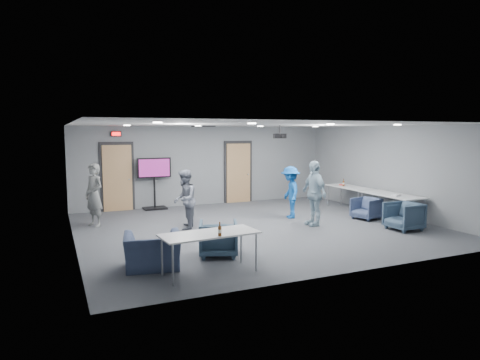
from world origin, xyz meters
name	(u,v)px	position (x,y,z in m)	size (l,w,h in m)	color
floor	(256,227)	(0.00, 0.00, 0.00)	(9.00, 9.00, 0.00)	#3E4247
ceiling	(257,124)	(0.00, 0.00, 2.70)	(9.00, 9.00, 0.00)	silver
wall_back	(206,166)	(0.00, 4.00, 1.35)	(9.00, 0.02, 2.70)	slate
wall_front	(356,198)	(0.00, -4.00, 1.35)	(9.00, 0.02, 2.70)	slate
wall_left	(72,185)	(-4.50, 0.00, 1.35)	(0.02, 8.00, 2.70)	slate
wall_right	(390,170)	(4.50, 0.00, 1.35)	(0.02, 8.00, 2.70)	slate
door_left	(117,178)	(-3.00, 3.95, 1.07)	(1.06, 0.17, 2.24)	black
door_right	(238,173)	(1.20, 3.95, 1.07)	(1.06, 0.17, 2.24)	black
exit_sign	(116,134)	(-3.00, 3.93, 2.45)	(0.32, 0.08, 0.16)	black
hvac_diffuser	(203,126)	(-0.50, 2.80, 2.69)	(0.60, 0.60, 0.03)	black
downlights	(257,125)	(0.00, 0.00, 2.68)	(6.18, 3.78, 0.02)	white
person_a	(94,195)	(-3.90, 1.85, 0.84)	(0.61, 0.40, 1.68)	gray
person_b	(185,199)	(-1.79, 0.56, 0.77)	(0.75, 0.59, 1.55)	slate
person_c	(314,193)	(1.52, -0.40, 0.87)	(1.02, 0.43, 1.75)	#A1BDCF
person_d	(290,192)	(1.45, 0.71, 0.76)	(0.98, 0.56, 1.52)	#1853A1
chair_right_b	(366,208)	(3.35, -0.34, 0.31)	(0.67, 0.69, 0.63)	#3C4968
chair_right_c	(404,216)	(3.31, -1.82, 0.36)	(0.77, 0.79, 0.72)	#35495D
chair_front_a	(218,238)	(-1.86, -2.04, 0.36)	(0.76, 0.78, 0.71)	#3D5469
chair_front_b	(152,251)	(-3.27, -2.33, 0.33)	(1.01, 0.88, 0.65)	#3C4867
table_right_a	(349,188)	(4.00, 1.25, 0.68)	(0.72, 1.74, 0.73)	silver
table_right_b	(392,196)	(4.00, -0.65, 0.69)	(0.81, 1.94, 0.73)	silver
table_front_left	(210,236)	(-2.39, -3.00, 0.68)	(1.79, 0.86, 0.73)	silver
bottle_front	(220,231)	(-2.31, -3.28, 0.82)	(0.06, 0.06, 0.25)	#613310
bottle_right	(343,183)	(3.90, 1.44, 0.82)	(0.07, 0.07, 0.25)	#613310
snack_box	(342,185)	(4.00, 1.64, 0.75)	(0.17, 0.11, 0.04)	#E33F38
wrapper	(397,195)	(3.88, -0.96, 0.76)	(0.23, 0.16, 0.05)	silver
tv_stand	(154,180)	(-1.86, 3.75, 0.95)	(1.10, 0.52, 1.68)	black
projector	(280,136)	(0.91, 0.42, 2.41)	(0.40, 0.37, 0.36)	black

